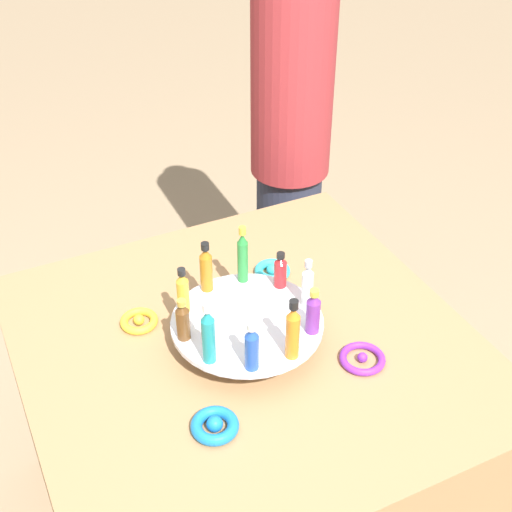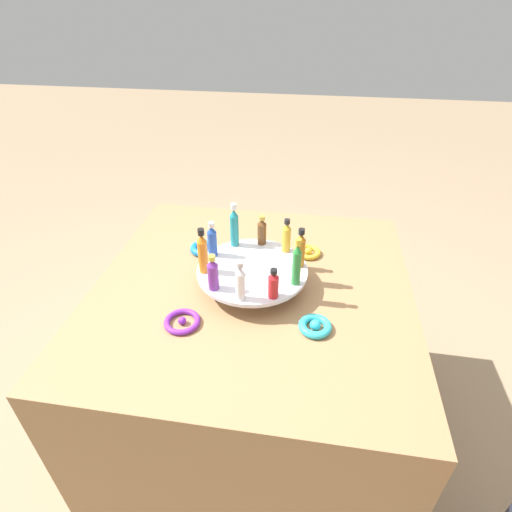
{
  "view_description": "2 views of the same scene",
  "coord_description": "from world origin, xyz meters",
  "px_view_note": "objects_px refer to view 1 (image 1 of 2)",
  "views": [
    {
      "loc": [
        0.51,
        1.09,
        1.84
      ],
      "look_at": [
        -0.08,
        -0.12,
        0.86
      ],
      "focal_mm": 50.0,
      "sensor_mm": 36.0,
      "label": 1
    },
    {
      "loc": [
        -0.99,
        -0.16,
        1.52
      ],
      "look_at": [
        -0.01,
        -0.01,
        0.84
      ],
      "focal_mm": 28.0,
      "sensor_mm": 36.0,
      "label": 2
    }
  ],
  "objects_px": {
    "bottle_brown": "(183,321)",
    "bottle_blue": "(252,348)",
    "bottle_orange": "(293,331)",
    "ribbon_bow_blue": "(215,425)",
    "bottle_gold": "(183,292)",
    "bottle_amber": "(206,268)",
    "bottle_red": "(280,271)",
    "person_figure": "(291,134)",
    "ribbon_bow_purple": "(362,358)",
    "ribbon_bow_gold": "(139,321)",
    "bottle_green": "(243,256)",
    "bottle_teal": "(208,335)",
    "display_stand": "(247,327)",
    "bottle_purple": "(313,312)",
    "bottle_clear": "(307,285)",
    "ribbon_bow_teal": "(272,271)"
  },
  "relations": [
    {
      "from": "ribbon_bow_purple",
      "to": "bottle_purple",
      "type": "bearing_deg",
      "value": -39.52
    },
    {
      "from": "bottle_blue",
      "to": "bottle_red",
      "type": "height_order",
      "value": "bottle_blue"
    },
    {
      "from": "person_figure",
      "to": "bottle_brown",
      "type": "bearing_deg",
      "value": -7.14
    },
    {
      "from": "bottle_clear",
      "to": "bottle_purple",
      "type": "bearing_deg",
      "value": 68.65
    },
    {
      "from": "ribbon_bow_purple",
      "to": "person_figure",
      "type": "bearing_deg",
      "value": -108.77
    },
    {
      "from": "bottle_brown",
      "to": "ribbon_bow_purple",
      "type": "distance_m",
      "value": 0.41
    },
    {
      "from": "bottle_teal",
      "to": "bottle_orange",
      "type": "distance_m",
      "value": 0.17
    },
    {
      "from": "bottle_teal",
      "to": "bottle_blue",
      "type": "height_order",
      "value": "bottle_teal"
    },
    {
      "from": "display_stand",
      "to": "bottle_brown",
      "type": "distance_m",
      "value": 0.16
    },
    {
      "from": "bottle_orange",
      "to": "ribbon_bow_teal",
      "type": "xyz_separation_m",
      "value": [
        -0.13,
        -0.35,
        -0.12
      ]
    },
    {
      "from": "bottle_green",
      "to": "bottle_brown",
      "type": "distance_m",
      "value": 0.24
    },
    {
      "from": "bottle_brown",
      "to": "bottle_purple",
      "type": "height_order",
      "value": "bottle_purple"
    },
    {
      "from": "ribbon_bow_gold",
      "to": "person_figure",
      "type": "bearing_deg",
      "value": -140.04
    },
    {
      "from": "bottle_blue",
      "to": "bottle_teal",
      "type": "bearing_deg",
      "value": -39.35
    },
    {
      "from": "bottle_purple",
      "to": "bottle_teal",
      "type": "bearing_deg",
      "value": -3.35
    },
    {
      "from": "person_figure",
      "to": "bottle_purple",
      "type": "bearing_deg",
      "value": 8.78
    },
    {
      "from": "bottle_red",
      "to": "ribbon_bow_teal",
      "type": "distance_m",
      "value": 0.16
    },
    {
      "from": "bottle_green",
      "to": "ribbon_bow_blue",
      "type": "xyz_separation_m",
      "value": [
        0.22,
        0.34,
        -0.12
      ]
    },
    {
      "from": "bottle_red",
      "to": "ribbon_bow_gold",
      "type": "xyz_separation_m",
      "value": [
        0.33,
        -0.09,
        -0.1
      ]
    },
    {
      "from": "bottle_gold",
      "to": "bottle_clear",
      "type": "distance_m",
      "value": 0.28
    },
    {
      "from": "display_stand",
      "to": "ribbon_bow_blue",
      "type": "xyz_separation_m",
      "value": [
        0.17,
        0.2,
        -0.03
      ]
    },
    {
      "from": "display_stand",
      "to": "ribbon_bow_purple",
      "type": "bearing_deg",
      "value": 140.58
    },
    {
      "from": "bottle_brown",
      "to": "bottle_blue",
      "type": "bearing_deg",
      "value": 122.65
    },
    {
      "from": "display_stand",
      "to": "ribbon_bow_teal",
      "type": "relative_size",
      "value": 3.72
    },
    {
      "from": "bottle_amber",
      "to": "bottle_orange",
      "type": "height_order",
      "value": "bottle_orange"
    },
    {
      "from": "bottle_amber",
      "to": "bottle_red",
      "type": "bearing_deg",
      "value": 158.65
    },
    {
      "from": "bottle_brown",
      "to": "bottle_purple",
      "type": "xyz_separation_m",
      "value": [
        -0.26,
        0.1,
        0.0
      ]
    },
    {
      "from": "bottle_amber",
      "to": "ribbon_bow_blue",
      "type": "relative_size",
      "value": 1.34
    },
    {
      "from": "bottle_amber",
      "to": "ribbon_bow_purple",
      "type": "distance_m",
      "value": 0.41
    },
    {
      "from": "display_stand",
      "to": "bottle_purple",
      "type": "distance_m",
      "value": 0.16
    },
    {
      "from": "bottle_green",
      "to": "bottle_blue",
      "type": "height_order",
      "value": "bottle_green"
    },
    {
      "from": "bottle_gold",
      "to": "ribbon_bow_purple",
      "type": "xyz_separation_m",
      "value": [
        -0.32,
        0.26,
        -0.11
      ]
    },
    {
      "from": "bottle_brown",
      "to": "bottle_gold",
      "type": "bearing_deg",
      "value": -111.35
    },
    {
      "from": "bottle_gold",
      "to": "bottle_orange",
      "type": "relative_size",
      "value": 0.79
    },
    {
      "from": "bottle_brown",
      "to": "bottle_red",
      "type": "height_order",
      "value": "bottle_brown"
    },
    {
      "from": "bottle_gold",
      "to": "bottle_clear",
      "type": "xyz_separation_m",
      "value": [
        -0.26,
        0.1,
        0.0
      ]
    },
    {
      "from": "display_stand",
      "to": "person_figure",
      "type": "relative_size",
      "value": 0.22
    },
    {
      "from": "bottle_orange",
      "to": "ribbon_bow_blue",
      "type": "xyz_separation_m",
      "value": [
        0.2,
        0.06,
        -0.12
      ]
    },
    {
      "from": "bottle_brown",
      "to": "bottle_purple",
      "type": "relative_size",
      "value": 0.91
    },
    {
      "from": "bottle_green",
      "to": "bottle_teal",
      "type": "bearing_deg",
      "value": 50.65
    },
    {
      "from": "bottle_amber",
      "to": "bottle_blue",
      "type": "distance_m",
      "value": 0.28
    },
    {
      "from": "display_stand",
      "to": "bottle_red",
      "type": "relative_size",
      "value": 3.66
    },
    {
      "from": "bottle_brown",
      "to": "ribbon_bow_teal",
      "type": "xyz_separation_m",
      "value": [
        -0.31,
        -0.2,
        -0.1
      ]
    },
    {
      "from": "bottle_blue",
      "to": "ribbon_bow_blue",
      "type": "bearing_deg",
      "value": 30.2
    },
    {
      "from": "bottle_red",
      "to": "ribbon_bow_purple",
      "type": "distance_m",
      "value": 0.28
    },
    {
      "from": "person_figure",
      "to": "bottle_gold",
      "type": "bearing_deg",
      "value": -9.03
    },
    {
      "from": "bottle_teal",
      "to": "ribbon_bow_teal",
      "type": "height_order",
      "value": "bottle_teal"
    },
    {
      "from": "bottle_green",
      "to": "bottle_purple",
      "type": "height_order",
      "value": "bottle_green"
    },
    {
      "from": "display_stand",
      "to": "ribbon_bow_teal",
      "type": "bearing_deg",
      "value": -129.42
    },
    {
      "from": "bottle_orange",
      "to": "person_figure",
      "type": "height_order",
      "value": "person_figure"
    }
  ]
}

